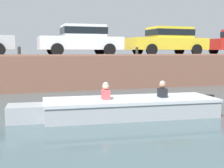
{
  "coord_description": "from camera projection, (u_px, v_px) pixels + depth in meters",
  "views": [
    {
      "loc": [
        -1.62,
        -1.5,
        1.85
      ],
      "look_at": [
        0.29,
        4.42,
        1.19
      ],
      "focal_mm": 50.0,
      "sensor_mm": 36.0,
      "label": 1
    }
  ],
  "objects": [
    {
      "name": "ground_plane",
      "position": [
        79.0,
        123.0,
        8.08
      ],
      "size": [
        400.0,
        400.0,
        0.0
      ],
      "primitive_type": "plane",
      "color": "#3D5156"
    },
    {
      "name": "far_quay_wall",
      "position": [
        43.0,
        70.0,
        16.81
      ],
      "size": [
        60.0,
        6.0,
        1.63
      ],
      "primitive_type": "cube",
      "color": "brown",
      "rests_on": "ground"
    },
    {
      "name": "far_wall_coping",
      "position": [
        49.0,
        55.0,
        14.0
      ],
      "size": [
        60.0,
        0.24,
        0.08
      ],
      "primitive_type": "cube",
      "color": "#925F4C",
      "rests_on": "far_quay_wall"
    },
    {
      "name": "motorboat_passing",
      "position": [
        123.0,
        107.0,
        8.83
      ],
      "size": [
        5.98,
        2.01,
        1.0
      ],
      "color": "#93999E",
      "rests_on": "ground"
    },
    {
      "name": "car_centre_white",
      "position": [
        81.0,
        39.0,
        15.77
      ],
      "size": [
        4.15,
        1.97,
        1.54
      ],
      "color": "white",
      "rests_on": "far_quay_wall"
    },
    {
      "name": "car_right_inner_yellow",
      "position": [
        168.0,
        40.0,
        17.26
      ],
      "size": [
        4.39,
        2.03,
        1.54
      ],
      "color": "yellow",
      "rests_on": "far_quay_wall"
    },
    {
      "name": "mooring_bollard_mid",
      "position": [
        19.0,
        51.0,
        13.71
      ],
      "size": [
        0.15,
        0.15,
        0.45
      ],
      "color": "#2D2B28",
      "rests_on": "far_quay_wall"
    },
    {
      "name": "mooring_bollard_east",
      "position": [
        137.0,
        51.0,
        15.42
      ],
      "size": [
        0.15,
        0.15,
        0.45
      ],
      "color": "#2D2B28",
      "rests_on": "far_quay_wall"
    }
  ]
}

